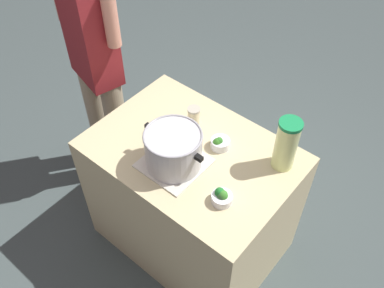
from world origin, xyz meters
TOP-DOWN VIEW (x-y plane):
  - ground_plane at (0.00, 0.00)m, footprint 8.00×8.00m
  - counter_slab at (0.00, 0.00)m, footprint 1.07×0.75m
  - dish_cloth at (0.01, 0.12)m, footprint 0.30×0.30m
  - cooking_pot at (0.01, 0.12)m, footprint 0.35×0.29m
  - lemonade_pitcher at (-0.40, -0.22)m, footprint 0.11×0.11m
  - mason_jar at (0.12, -0.16)m, footprint 0.07×0.07m
  - broccoli_bowl_front at (-0.31, 0.15)m, footprint 0.10×0.10m
  - broccoli_bowl_center at (-0.09, -0.11)m, footprint 0.10×0.10m
  - person_cook at (0.87, -0.13)m, footprint 0.50×0.28m

SIDE VIEW (x-z plane):
  - ground_plane at x=0.00m, z-range 0.00..0.00m
  - counter_slab at x=0.00m, z-range 0.00..0.85m
  - dish_cloth at x=0.01m, z-range 0.85..0.86m
  - broccoli_bowl_center at x=-0.09m, z-range 0.84..0.92m
  - broccoli_bowl_front at x=-0.31m, z-range 0.85..0.92m
  - mason_jar at x=0.12m, z-range 0.85..0.96m
  - person_cook at x=0.87m, z-range 0.09..1.73m
  - cooking_pot at x=0.01m, z-range 0.86..1.06m
  - lemonade_pitcher at x=-0.40m, z-range 0.85..1.14m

